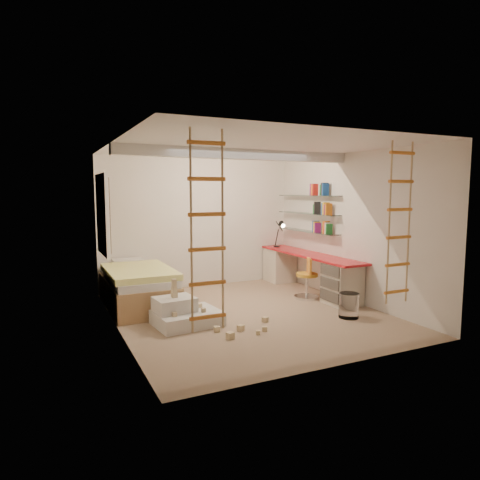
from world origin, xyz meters
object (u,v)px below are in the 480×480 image
swivel_chair (307,283)px  play_platform (184,314)px  bed (138,287)px  desk (308,271)px

swivel_chair → play_platform: size_ratio=0.77×
bed → swivel_chair: swivel_chair is taller
swivel_chair → play_platform: swivel_chair is taller
desk → swivel_chair: same height
bed → swivel_chair: 2.99m
desk → swivel_chair: size_ratio=3.73×
play_platform → desk: bearing=18.8°
bed → swivel_chair: (2.88, -0.81, -0.05)m
bed → swivel_chair: bearing=-15.7°
desk → play_platform: size_ratio=2.86×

